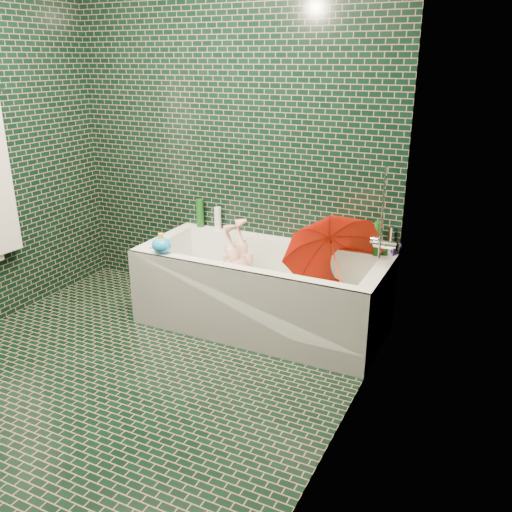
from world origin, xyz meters
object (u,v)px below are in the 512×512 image
at_px(umbrella, 336,265).
at_px(bathtub, 261,298).
at_px(bath_toy, 161,245).
at_px(rubber_duck, 347,242).
at_px(child, 244,284).

bearing_deg(umbrella, bathtub, 169.10).
distance_m(bathtub, bath_toy, 0.78).
xyz_separation_m(bathtub, rubber_duck, (0.50, 0.35, 0.38)).
xyz_separation_m(bathtub, child, (-0.12, -0.03, 0.10)).
bearing_deg(bath_toy, rubber_duck, 8.87).
distance_m(rubber_duck, bath_toy, 1.28).
xyz_separation_m(rubber_duck, bath_toy, (-1.10, -0.65, 0.01)).
height_order(bathtub, child, bathtub).
distance_m(child, umbrella, 0.68).
bearing_deg(rubber_duck, umbrella, -86.44).
xyz_separation_m(umbrella, bath_toy, (-1.13, -0.34, 0.07)).
bearing_deg(umbrella, rubber_duck, 79.64).
xyz_separation_m(child, bath_toy, (-0.49, -0.27, 0.30)).
relative_size(umbrella, bath_toy, 3.82).
height_order(child, rubber_duck, rubber_duck).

